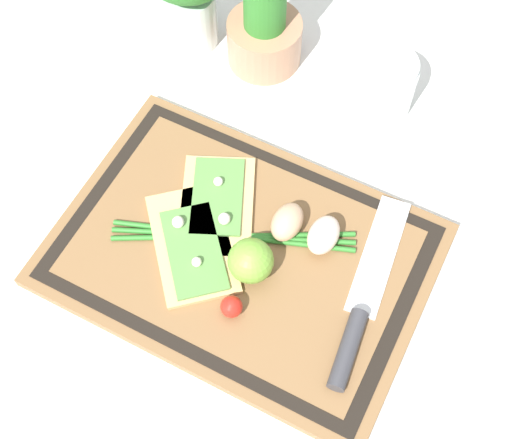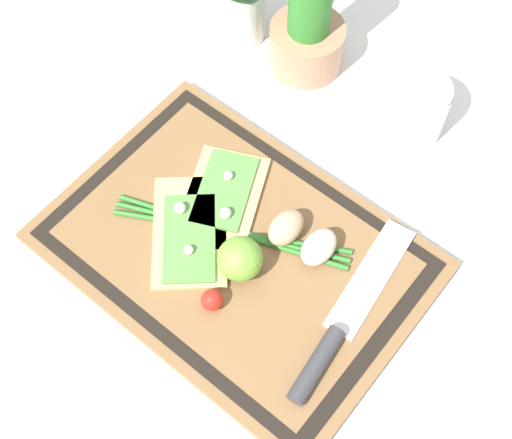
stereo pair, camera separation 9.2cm
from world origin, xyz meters
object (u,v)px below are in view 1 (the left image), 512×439
object	(u,v)px
pizza_slice_far	(217,203)
egg_brown	(287,222)
lime	(251,261)
sauce_jar	(383,87)
herb_pot	(265,24)
egg_pink	(323,235)
cherry_tomato_red	(231,307)
knife	(358,319)
pizza_slice_near	(192,245)

from	to	relation	value
pizza_slice_far	egg_brown	size ratio (longest dim) A/B	3.16
pizza_slice_far	egg_brown	world-z (taller)	egg_brown
lime	sauce_jar	size ratio (longest dim) A/B	0.63
sauce_jar	herb_pot	bearing A→B (deg)	178.96
herb_pot	sauce_jar	bearing A→B (deg)	-1.04
pizza_slice_far	sauce_jar	distance (m)	0.30
pizza_slice_far	egg_pink	bearing A→B (deg)	5.45
cherry_tomato_red	knife	bearing A→B (deg)	21.87
cherry_tomato_red	egg_brown	bearing A→B (deg)	85.68
knife	cherry_tomato_red	xyz separation A→B (m)	(-0.14, -0.06, 0.01)
egg_pink	cherry_tomato_red	distance (m)	0.15
pizza_slice_far	cherry_tomato_red	bearing A→B (deg)	-54.67
egg_brown	herb_pot	xyz separation A→B (m)	(-0.17, 0.26, 0.03)
lime	pizza_slice_near	bearing A→B (deg)	-177.11
cherry_tomato_red	pizza_slice_far	bearing A→B (deg)	125.33
egg_brown	cherry_tomato_red	distance (m)	0.13
herb_pot	sauce_jar	world-z (taller)	herb_pot
lime	cherry_tomato_red	size ratio (longest dim) A/B	2.10
pizza_slice_far	cherry_tomato_red	world-z (taller)	cherry_tomato_red
lime	egg_brown	bearing A→B (deg)	79.21
pizza_slice_far	sauce_jar	size ratio (longest dim) A/B	1.92
lime	knife	bearing A→B (deg)	-0.69
egg_brown	herb_pot	bearing A→B (deg)	122.31
pizza_slice_far	knife	bearing A→B (deg)	-16.03
knife	egg_pink	bearing A→B (deg)	136.12
knife	lime	bearing A→B (deg)	179.31
egg_brown	herb_pot	size ratio (longest dim) A/B	0.27
pizza_slice_far	herb_pot	bearing A→B (deg)	104.11
lime	herb_pot	bearing A→B (deg)	114.27
pizza_slice_far	lime	xyz separation A→B (m)	(0.08, -0.06, 0.02)
sauce_jar	egg_pink	bearing A→B (deg)	-84.65
pizza_slice_near	egg_brown	bearing A→B (deg)	39.03
pizza_slice_near	pizza_slice_far	bearing A→B (deg)	90.65
cherry_tomato_red	egg_pink	bearing A→B (deg)	66.64
sauce_jar	pizza_slice_near	bearing A→B (deg)	-109.90
pizza_slice_far	sauce_jar	bearing A→B (deg)	65.44
herb_pot	pizza_slice_near	bearing A→B (deg)	-78.52
egg_pink	sauce_jar	bearing A→B (deg)	95.35
pizza_slice_near	egg_pink	xyz separation A→B (m)	(0.15, 0.08, 0.01)
egg_pink	herb_pot	xyz separation A→B (m)	(-0.22, 0.26, 0.03)
egg_brown	egg_pink	distance (m)	0.05
pizza_slice_far	sauce_jar	world-z (taller)	sauce_jar
egg_brown	cherry_tomato_red	bearing A→B (deg)	-94.32
egg_pink	sauce_jar	world-z (taller)	sauce_jar
egg_brown	lime	bearing A→B (deg)	-100.79
lime	herb_pot	xyz separation A→B (m)	(-0.15, 0.34, 0.02)
pizza_slice_near	pizza_slice_far	distance (m)	0.07
pizza_slice_near	egg_brown	xyz separation A→B (m)	(0.10, 0.08, 0.01)
egg_pink	lime	distance (m)	0.10
egg_pink	cherry_tomato_red	bearing A→B (deg)	-113.36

